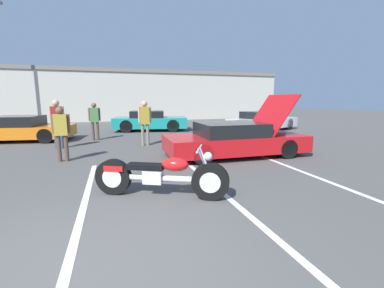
{
  "coord_description": "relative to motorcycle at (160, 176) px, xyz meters",
  "views": [
    {
      "loc": [
        0.38,
        -2.68,
        1.86
      ],
      "look_at": [
        2.15,
        3.1,
        0.8
      ],
      "focal_mm": 24.0,
      "sensor_mm": 36.0,
      "label": 1
    }
  ],
  "objects": [
    {
      "name": "show_car_hood_open",
      "position": [
        3.03,
        2.88,
        0.13
      ],
      "size": [
        4.6,
        1.92,
        2.02
      ],
      "rotation": [
        0.0,
        0.0,
        -0.01
      ],
      "color": "red",
      "rests_on": "ground"
    },
    {
      "name": "spectator_near_motorcycle",
      "position": [
        -2.81,
        5.98,
        0.69
      ],
      "size": [
        0.52,
        0.24,
        1.84
      ],
      "color": "#38476B",
      "rests_on": "ground"
    },
    {
      "name": "parking_stripe_back",
      "position": [
        1.22,
        -0.09,
        -0.41
      ],
      "size": [
        0.12,
        5.9,
        0.01
      ],
      "primitive_type": "cube",
      "color": "white",
      "rests_on": "ground"
    },
    {
      "name": "spectator_by_show_car",
      "position": [
        -1.61,
        7.77,
        0.6
      ],
      "size": [
        0.52,
        0.22,
        1.7
      ],
      "color": "brown",
      "rests_on": "ground"
    },
    {
      "name": "spectator_far_lot",
      "position": [
        -2.3,
        3.69,
        0.55
      ],
      "size": [
        0.52,
        0.21,
        1.64
      ],
      "color": "brown",
      "rests_on": "ground"
    },
    {
      "name": "spectator_midground",
      "position": [
        0.41,
        5.68,
        0.66
      ],
      "size": [
        0.52,
        0.24,
        1.8
      ],
      "color": "gray",
      "rests_on": "ground"
    },
    {
      "name": "motorcycle",
      "position": [
        0.0,
        0.0,
        0.0
      ],
      "size": [
        2.42,
        1.29,
        0.99
      ],
      "rotation": [
        0.0,
        0.0,
        -0.45
      ],
      "color": "black",
      "rests_on": "ground"
    },
    {
      "name": "far_building",
      "position": [
        -1.18,
        20.09,
        1.92
      ],
      "size": [
        32.0,
        4.2,
        4.4
      ],
      "color": "beige",
      "rests_on": "ground"
    },
    {
      "name": "parked_car_right_row",
      "position": [
        7.78,
        8.75,
        0.14
      ],
      "size": [
        5.06,
        3.65,
        1.14
      ],
      "rotation": [
        0.0,
        0.0,
        0.42
      ],
      "color": "silver",
      "rests_on": "ground"
    },
    {
      "name": "parking_stripe_far",
      "position": [
        3.83,
        -0.09,
        -0.41
      ],
      "size": [
        0.12,
        5.9,
        0.01
      ],
      "primitive_type": "cube",
      "color": "white",
      "rests_on": "ground"
    },
    {
      "name": "parked_car_left_row",
      "position": [
        -4.78,
        8.49,
        0.12
      ],
      "size": [
        4.39,
        2.51,
        1.12
      ],
      "rotation": [
        0.0,
        0.0,
        -0.15
      ],
      "color": "orange",
      "rests_on": "ground"
    },
    {
      "name": "parked_car_mid_row",
      "position": [
        1.29,
        10.66,
        0.17
      ],
      "size": [
        4.5,
        2.64,
        1.19
      ],
      "rotation": [
        0.0,
        0.0,
        -0.19
      ],
      "color": "teal",
      "rests_on": "ground"
    },
    {
      "name": "parking_stripe_middle",
      "position": [
        -1.38,
        -0.09,
        -0.41
      ],
      "size": [
        0.12,
        5.9,
        0.01
      ],
      "primitive_type": "cube",
      "color": "white",
      "rests_on": "ground"
    },
    {
      "name": "ground_plane",
      "position": [
        -1.18,
        -2.0,
        -0.42
      ],
      "size": [
        80.0,
        80.0,
        0.0
      ],
      "primitive_type": "plane",
      "color": "#514F4C"
    }
  ]
}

